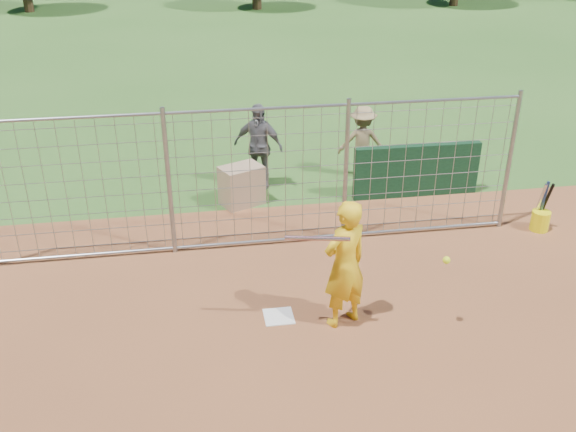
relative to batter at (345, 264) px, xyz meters
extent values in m
plane|color=#2D591E|center=(-0.90, 0.46, -0.97)|extent=(100.00, 100.00, 0.00)
cube|color=silver|center=(-0.90, 0.26, -0.96)|extent=(0.43, 0.43, 0.02)
cube|color=#11381E|center=(2.50, 4.06, -0.42)|extent=(2.60, 0.20, 1.10)
imported|color=yellow|center=(0.00, 0.00, 0.00)|extent=(0.84, 0.72, 1.95)
imported|color=#58585D|center=(-0.62, 5.00, -0.06)|extent=(1.15, 0.90, 1.82)
imported|color=#947B51|center=(1.67, 5.24, -0.18)|extent=(1.11, 0.77, 1.58)
cube|color=tan|center=(-1.05, 4.21, -0.57)|extent=(0.96, 0.83, 0.80)
cylinder|color=silver|center=(-0.45, -0.22, 0.57)|extent=(0.86, 0.24, 0.06)
sphere|color=#E3FF1A|center=(1.30, -0.42, 0.19)|extent=(0.10, 0.10, 0.10)
cylinder|color=#FFF00D|center=(4.27, 2.21, -0.78)|extent=(0.34, 0.34, 0.38)
cylinder|color=silver|center=(4.22, 2.26, -0.42)|extent=(0.08, 0.30, 0.83)
cylinder|color=navy|center=(4.29, 2.26, -0.42)|extent=(0.07, 0.16, 0.85)
cylinder|color=black|center=(4.34, 2.26, -0.42)|extent=(0.06, 0.32, 0.83)
cylinder|color=gray|center=(-2.40, 2.46, 0.33)|extent=(0.08, 0.08, 2.60)
cylinder|color=gray|center=(0.60, 2.46, 0.33)|extent=(0.08, 0.08, 2.60)
cylinder|color=gray|center=(3.60, 2.46, 0.33)|extent=(0.08, 0.08, 2.60)
cylinder|color=gray|center=(-0.90, 2.46, 1.53)|extent=(9.00, 0.05, 0.05)
cylinder|color=gray|center=(-0.90, 2.46, -0.89)|extent=(9.00, 0.05, 0.05)
cube|color=gray|center=(-0.90, 2.46, 0.28)|extent=(9.00, 0.02, 2.50)
camera|label=1|loc=(-2.00, -7.43, 4.60)|focal=40.00mm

